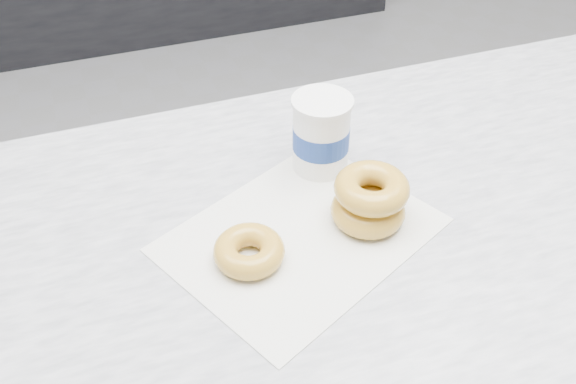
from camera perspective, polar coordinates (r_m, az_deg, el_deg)
ground at (r=1.94m, az=-0.62°, el=-10.46°), size 5.00×5.00×0.00m
wax_paper at (r=0.86m, az=1.14°, el=-3.80°), size 0.42×0.38×0.00m
donut_single at (r=0.82m, az=-3.48°, el=-5.25°), size 0.12×0.12×0.03m
donut_stack at (r=0.87m, az=7.28°, el=-0.65°), size 0.14×0.14×0.07m
coffee_cup at (r=0.94m, az=2.97°, el=5.21°), size 0.10×0.10×0.12m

